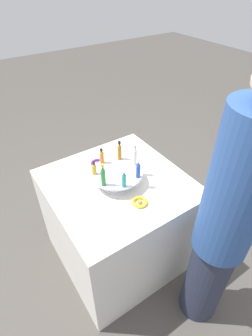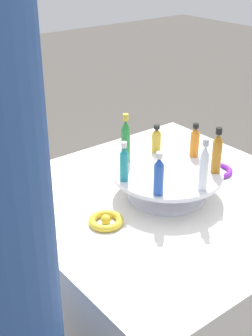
% 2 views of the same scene
% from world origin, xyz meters
% --- Properties ---
extents(party_table, '(0.85, 0.85, 0.76)m').
position_xyz_m(party_table, '(0.00, 0.00, 0.38)').
color(party_table, silver).
rests_on(party_table, ground_plane).
extents(display_stand, '(0.32, 0.32, 0.08)m').
position_xyz_m(display_stand, '(0.00, 0.00, 0.81)').
color(display_stand, silver).
rests_on(display_stand, party_table).
extents(bottle_green, '(0.03, 0.03, 0.15)m').
position_xyz_m(bottle_green, '(-0.13, -0.06, 0.91)').
color(bottle_green, '#288438').
rests_on(bottle_green, display_stand).
extents(bottle_teal, '(0.02, 0.02, 0.12)m').
position_xyz_m(bottle_teal, '(-0.03, -0.13, 0.90)').
color(bottle_teal, teal).
rests_on(bottle_teal, display_stand).
extents(bottle_blue, '(0.03, 0.03, 0.12)m').
position_xyz_m(bottle_blue, '(0.08, -0.11, 0.90)').
color(bottle_blue, '#234CAD').
rests_on(bottle_blue, display_stand).
extents(bottle_clear, '(0.02, 0.02, 0.15)m').
position_xyz_m(bottle_clear, '(0.14, -0.00, 0.91)').
color(bottle_clear, silver).
rests_on(bottle_clear, display_stand).
extents(bottle_amber, '(0.03, 0.03, 0.14)m').
position_xyz_m(bottle_amber, '(0.09, 0.10, 0.91)').
color(bottle_amber, '#AD6B19').
rests_on(bottle_amber, display_stand).
extents(bottle_orange, '(0.03, 0.03, 0.11)m').
position_xyz_m(bottle_orange, '(-0.03, 0.13, 0.89)').
color(bottle_orange, orange).
rests_on(bottle_orange, display_stand).
extents(bottle_gold, '(0.03, 0.03, 0.09)m').
position_xyz_m(bottle_gold, '(-0.12, 0.06, 0.89)').
color(bottle_gold, gold).
rests_on(bottle_gold, display_stand).
extents(ribbon_bow_purple, '(0.10, 0.10, 0.02)m').
position_xyz_m(ribbon_bow_purple, '(-0.01, 0.23, 0.77)').
color(ribbon_bow_purple, purple).
rests_on(ribbon_bow_purple, party_table).
extents(ribbon_bow_gold, '(0.10, 0.10, 0.03)m').
position_xyz_m(ribbon_bow_gold, '(0.01, -0.23, 0.77)').
color(ribbon_bow_gold, gold).
rests_on(ribbon_bow_gold, party_table).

